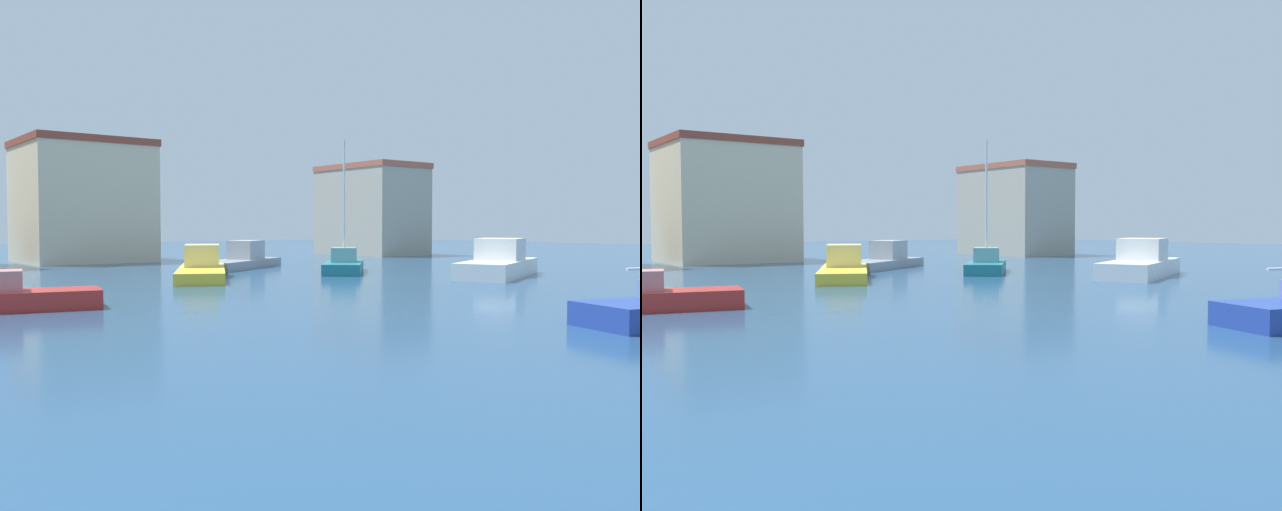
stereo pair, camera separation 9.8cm
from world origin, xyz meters
The scene contains 8 objects.
water centered at (15.00, 20.00, 0.00)m, with size 160.00×160.00×0.00m, color navy.
motorboat_grey_inner_mooring centered at (22.96, 33.32, 0.53)m, with size 7.86×6.32×1.74m.
motorboat_white_behind_lamppost centered at (30.18, 18.88, 0.69)m, with size 8.59×5.85×2.02m.
sailboat_teal_far_right centered at (25.54, 26.15, 0.49)m, with size 5.69×5.91×7.58m.
motorboat_yellow_distant_east centered at (17.17, 27.52, 0.55)m, with size 6.30×8.87×1.70m.
motorboat_red_outer_mooring centered at (5.79, 19.22, 0.46)m, with size 5.98×3.14×1.29m.
harbor_office centered at (17.54, 47.16, 4.50)m, with size 8.73×8.73×8.98m.
warehouse_block centered at (42.80, 43.22, 4.14)m, with size 6.19×9.81×8.27m.
Camera 1 is at (0.79, -3.98, 2.73)m, focal length 38.18 mm.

